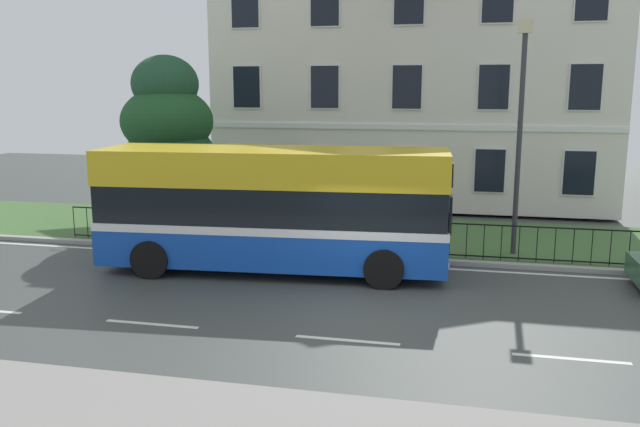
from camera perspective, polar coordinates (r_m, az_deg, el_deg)
name	(u,v)px	position (r m, az deg, el deg)	size (l,w,h in m)	color
ground_plane	(369,295)	(15.36, 4.26, -7.02)	(60.00, 56.00, 0.18)	#404643
georgian_townhouse	(418,55)	(29.31, 8.47, 13.38)	(15.42, 10.09, 11.73)	silver
iron_verge_railing	(383,236)	(18.39, 5.44, -1.96)	(19.14, 0.04, 0.97)	black
evergreen_tree	(171,150)	(22.73, -12.71, 5.37)	(3.38, 3.60, 5.61)	#423328
single_decker_bus	(274,207)	(16.93, -3.97, 0.53)	(8.97, 3.10, 3.16)	#1447B2
street_lamp_post	(520,122)	(18.70, 16.91, 7.56)	(0.36, 0.24, 6.32)	#333338
litter_bin	(326,229)	(18.93, 0.56, -1.32)	(0.50, 0.50, 1.14)	black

